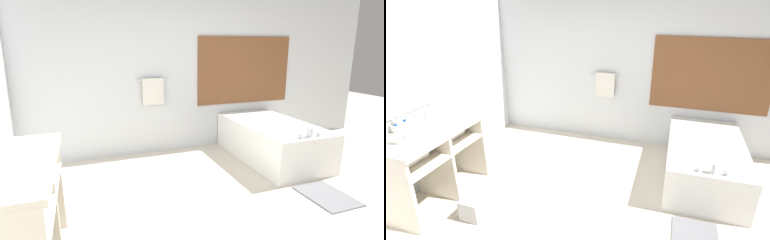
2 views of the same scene
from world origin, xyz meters
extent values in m
plane|color=beige|center=(0.00, 0.00, 0.00)|extent=(16.00, 16.00, 0.00)
cube|color=silver|center=(0.00, 2.23, 1.35)|extent=(7.40, 0.06, 2.70)
cube|color=brown|center=(1.29, 2.19, 1.25)|extent=(1.70, 0.02, 1.10)
cylinder|color=silver|center=(-0.30, 2.16, 1.15)|extent=(0.50, 0.02, 0.02)
cube|color=silver|center=(-0.30, 2.15, 0.98)|extent=(0.32, 0.04, 0.40)
cube|color=beige|center=(-1.86, -0.12, 0.89)|extent=(0.67, 1.25, 0.05)
cube|color=beige|center=(-1.86, -0.12, 0.64)|extent=(0.63, 1.18, 0.02)
cylinder|color=white|center=(-1.86, 0.06, 0.85)|extent=(0.35, 0.35, 0.12)
cube|color=beige|center=(-1.86, -0.12, 0.43)|extent=(0.61, 0.04, 0.87)
cube|color=beige|center=(-1.86, 0.48, 0.43)|extent=(0.61, 0.04, 0.87)
cylinder|color=silver|center=(-1.81, -0.44, 0.72)|extent=(0.13, 0.34, 0.13)
cylinder|color=silver|center=(-1.81, 0.19, 0.72)|extent=(0.13, 0.34, 0.13)
cube|color=white|center=(1.29, 1.32, 0.28)|extent=(0.96, 1.74, 0.55)
ellipsoid|color=white|center=(1.29, 1.32, 0.40)|extent=(0.69, 1.25, 0.30)
cube|color=silver|center=(1.29, 0.55, 0.61)|extent=(0.04, 0.07, 0.12)
sphere|color=silver|center=(1.15, 0.55, 0.58)|extent=(0.06, 0.06, 0.06)
sphere|color=silver|center=(1.43, 0.55, 0.58)|extent=(0.06, 0.06, 0.06)
cube|color=slate|center=(1.18, 0.07, 0.01)|extent=(0.47, 0.63, 0.02)
camera|label=1|loc=(-1.32, -2.27, 1.66)|focal=28.00mm
camera|label=2|loc=(0.77, -2.56, 2.34)|focal=28.00mm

